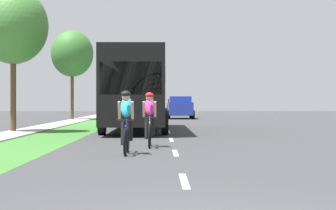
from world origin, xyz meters
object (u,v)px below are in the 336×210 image
object	(u,v)px
sedan_silver	(173,107)
street_tree_far	(72,54)
street_tree_near	(13,26)
suv_blue	(180,107)
pickup_maroon	(177,107)
cyclist_lead	(126,122)
cyclist_trailing	(150,119)
bus_black	(137,88)

from	to	relation	value
sedan_silver	street_tree_far	bearing A→B (deg)	-107.21
sedan_silver	street_tree_near	xyz separation A→B (m)	(-8.05, -44.71, 3.83)
suv_blue	pickup_maroon	bearing A→B (deg)	89.59
cyclist_lead	sedan_silver	bearing A→B (deg)	87.38
sedan_silver	cyclist_trailing	bearing A→B (deg)	-92.15
cyclist_lead	suv_blue	bearing A→B (deg)	85.47
suv_blue	sedan_silver	distance (m)	23.82
cyclist_lead	sedan_silver	size ratio (longest dim) A/B	0.40
pickup_maroon	street_tree_near	size ratio (longest dim) A/B	0.81
pickup_maroon	street_tree_far	distance (m)	18.08
cyclist_trailing	suv_blue	size ratio (longest dim) A/B	0.37
cyclist_lead	street_tree_near	xyz separation A→B (m)	(-5.53, 10.40, 3.79)
bus_black	street_tree_near	size ratio (longest dim) A/B	1.85
bus_black	pickup_maroon	distance (m)	31.85
street_tree_near	bus_black	bearing A→B (deg)	17.55
cyclist_trailing	street_tree_far	distance (m)	27.11
cyclist_trailing	sedan_silver	size ratio (longest dim) A/B	0.40
cyclist_trailing	sedan_silver	bearing A→B (deg)	87.85
suv_blue	cyclist_lead	bearing A→B (deg)	-94.53
cyclist_lead	pickup_maroon	world-z (taller)	pickup_maroon
sedan_silver	pickup_maroon	bearing A→B (deg)	-89.76
bus_black	sedan_silver	size ratio (longest dim) A/B	2.70
suv_blue	pickup_maroon	distance (m)	12.50
street_tree_near	sedan_silver	bearing A→B (deg)	79.79
bus_black	sedan_silver	bearing A→B (deg)	86.35
cyclist_trailing	sedan_silver	xyz separation A→B (m)	(1.99, 52.84, -0.04)
pickup_maroon	cyclist_trailing	bearing A→B (deg)	-92.80
street_tree_far	cyclist_trailing	bearing A→B (deg)	-76.36
cyclist_trailing	suv_blue	distance (m)	29.09
cyclist_lead	street_tree_near	size ratio (longest dim) A/B	0.27
street_tree_near	cyclist_lead	bearing A→B (deg)	-62.01
cyclist_trailing	pickup_maroon	distance (m)	41.58
street_tree_far	street_tree_near	bearing A→B (deg)	-89.20
bus_black	pickup_maroon	world-z (taller)	bus_black
cyclist_trailing	street_tree_near	xyz separation A→B (m)	(-6.07, 8.14, 3.79)
sedan_silver	street_tree_near	distance (m)	45.59
street_tree_far	pickup_maroon	bearing A→B (deg)	61.68
pickup_maroon	street_tree_near	xyz separation A→B (m)	(-8.10, -33.39, 3.77)
pickup_maroon	street_tree_far	world-z (taller)	street_tree_far
cyclist_lead	sedan_silver	world-z (taller)	cyclist_lead
bus_black	suv_blue	world-z (taller)	bus_black
bus_black	pickup_maroon	bearing A→B (deg)	84.97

